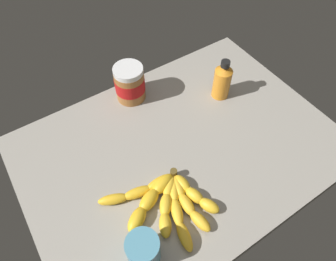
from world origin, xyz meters
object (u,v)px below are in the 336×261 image
at_px(peanut_butter_jar, 130,83).
at_px(coffee_mug, 143,251).
at_px(banana_bunch, 167,201).
at_px(honey_bottle, 222,80).

height_order(peanut_butter_jar, coffee_mug, peanut_butter_jar).
xyz_separation_m(peanut_butter_jar, coffee_mug, (0.23, 0.48, -0.02)).
bearing_deg(coffee_mug, peanut_butter_jar, -115.93).
height_order(banana_bunch, honey_bottle, honey_bottle).
relative_size(banana_bunch, honey_bottle, 1.84).
bearing_deg(coffee_mug, banana_bunch, -145.56).
bearing_deg(banana_bunch, honey_bottle, -147.67).
bearing_deg(banana_bunch, peanut_butter_jar, -105.79).
bearing_deg(honey_bottle, banana_bunch, 32.33).
relative_size(honey_bottle, coffee_mug, 1.30).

